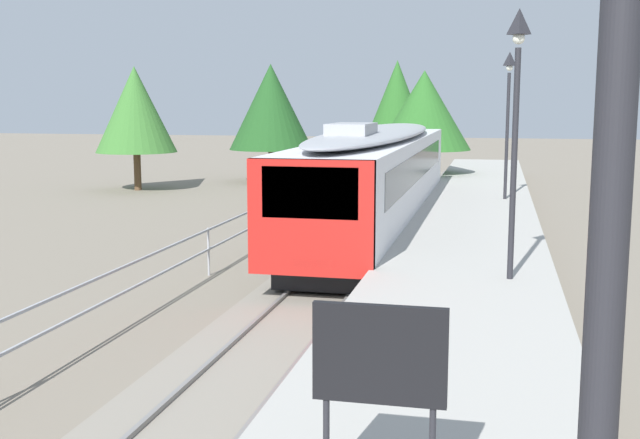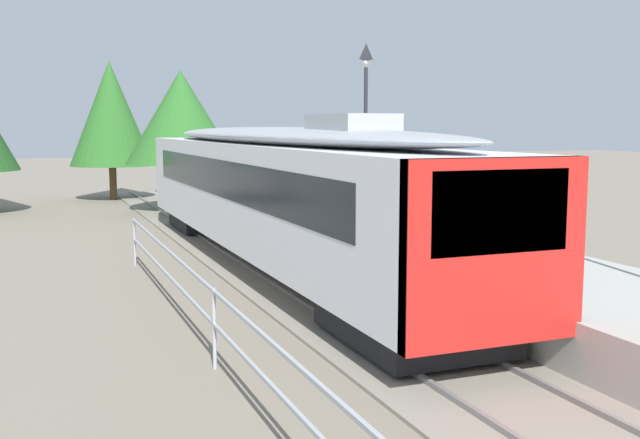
{
  "view_description": "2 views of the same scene",
  "coord_description": "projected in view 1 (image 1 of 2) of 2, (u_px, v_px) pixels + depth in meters",
  "views": [
    {
      "loc": [
        3.89,
        2.38,
        4.46
      ],
      "look_at": [
        0.0,
        19.5,
        1.8
      ],
      "focal_mm": 43.73,
      "sensor_mm": 36.0,
      "label": 1
    },
    {
      "loc": [
        -5.76,
        10.41,
        3.64
      ],
      "look_at": [
        -1.0,
        22.5,
        2.0
      ],
      "focal_mm": 41.27,
      "sensor_mm": 36.0,
      "label": 2
    }
  ],
  "objects": [
    {
      "name": "ground_plane",
      "position": [
        233.0,
        268.0,
        21.1
      ],
      "size": [
        160.0,
        160.0,
        0.0
      ],
      "primitive_type": "plane",
      "color": "slate"
    },
    {
      "name": "track_rails",
      "position": [
        341.0,
        272.0,
        20.44
      ],
      "size": [
        3.2,
        60.0,
        0.14
      ],
      "color": "gray",
      "rests_on": "ground"
    },
    {
      "name": "commuter_train",
      "position": [
        378.0,
        171.0,
        26.1
      ],
      "size": [
        2.82,
        19.65,
        3.74
      ],
      "color": "silver",
      "rests_on": "track_rails"
    },
    {
      "name": "station_platform",
      "position": [
        467.0,
        262.0,
        19.66
      ],
      "size": [
        3.9,
        60.0,
        0.9
      ],
      "primitive_type": "cube",
      "color": "#A8A59E",
      "rests_on": "ground"
    },
    {
      "name": "platform_lamp_near_end",
      "position": [
        620.0,
        43.0,
        2.25
      ],
      "size": [
        0.34,
        0.34,
        5.35
      ],
      "color": "#232328",
      "rests_on": "station_platform"
    },
    {
      "name": "platform_lamp_mid_platform",
      "position": [
        517.0,
        93.0,
        15.26
      ],
      "size": [
        0.34,
        0.34,
        5.35
      ],
      "color": "#232328",
      "rests_on": "station_platform"
    },
    {
      "name": "platform_lamp_far_end",
      "position": [
        508.0,
        97.0,
        28.27
      ],
      "size": [
        0.34,
        0.34,
        5.35
      ],
      "color": "#232328",
      "rests_on": "station_platform"
    },
    {
      "name": "platform_notice_board",
      "position": [
        379.0,
        361.0,
        6.88
      ],
      "size": [
        1.2,
        0.08,
        1.8
      ],
      "color": "#232328",
      "rests_on": "station_platform"
    },
    {
      "name": "tree_behind_carpark",
      "position": [
        424.0,
        110.0,
        38.82
      ],
      "size": [
        4.72,
        4.72,
        6.01
      ],
      "color": "brown",
      "rests_on": "ground"
    },
    {
      "name": "tree_behind_station_far",
      "position": [
        135.0,
        110.0,
        39.12
      ],
      "size": [
        4.06,
        4.06,
        6.23
      ],
      "color": "brown",
      "rests_on": "ground"
    },
    {
      "name": "tree_distant_left",
      "position": [
        397.0,
        105.0,
        45.72
      ],
      "size": [
        4.09,
        4.09,
        6.88
      ],
      "color": "brown",
      "rests_on": "ground"
    },
    {
      "name": "tree_distant_centre",
      "position": [
        271.0,
        107.0,
        43.3
      ],
      "size": [
        4.68,
        4.68,
        6.55
      ],
      "color": "brown",
      "rests_on": "ground"
    }
  ]
}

